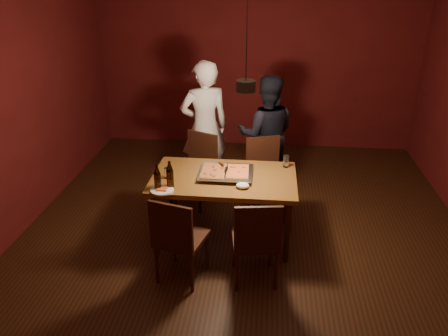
# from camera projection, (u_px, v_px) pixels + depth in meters

# --- Properties ---
(room_shell) EXTENTS (6.00, 6.00, 6.00)m
(room_shell) POSITION_uv_depth(u_px,v_px,m) (245.00, 122.00, 4.14)
(room_shell) COLOR #3D1E10
(room_shell) RESTS_ON ground
(dining_table) EXTENTS (1.50, 0.90, 0.75)m
(dining_table) POSITION_uv_depth(u_px,v_px,m) (224.00, 183.00, 4.58)
(dining_table) COLOR brown
(dining_table) RESTS_ON floor
(chair_far_left) EXTENTS (0.55, 0.55, 0.49)m
(chair_far_left) POSITION_uv_depth(u_px,v_px,m) (198.00, 162.00, 5.41)
(chair_far_left) COLOR #38190F
(chair_far_left) RESTS_ON floor
(chair_far_right) EXTENTS (0.54, 0.54, 0.49)m
(chair_far_right) POSITION_uv_depth(u_px,v_px,m) (265.00, 167.00, 5.27)
(chair_far_right) COLOR #38190F
(chair_far_right) RESTS_ON floor
(chair_near_left) EXTENTS (0.51, 0.51, 0.49)m
(chair_near_left) POSITION_uv_depth(u_px,v_px,m) (177.00, 233.00, 3.97)
(chair_near_left) COLOR #38190F
(chair_near_left) RESTS_ON floor
(chair_near_right) EXTENTS (0.48, 0.48, 0.49)m
(chair_near_right) POSITION_uv_depth(u_px,v_px,m) (256.00, 235.00, 3.94)
(chair_near_right) COLOR #38190F
(chair_near_right) RESTS_ON floor
(pizza_tray) EXTENTS (0.57, 0.48, 0.05)m
(pizza_tray) POSITION_uv_depth(u_px,v_px,m) (226.00, 174.00, 4.56)
(pizza_tray) COLOR silver
(pizza_tray) RESTS_ON dining_table
(pizza_meat) EXTENTS (0.25, 0.39, 0.02)m
(pizza_meat) POSITION_uv_depth(u_px,v_px,m) (214.00, 171.00, 4.55)
(pizza_meat) COLOR maroon
(pizza_meat) RESTS_ON pizza_tray
(pizza_cheese) EXTENTS (0.24, 0.36, 0.02)m
(pizza_cheese) POSITION_uv_depth(u_px,v_px,m) (238.00, 171.00, 4.54)
(pizza_cheese) COLOR gold
(pizza_cheese) RESTS_ON pizza_tray
(spatula) EXTENTS (0.20, 0.25, 0.04)m
(spatula) POSITION_uv_depth(u_px,v_px,m) (226.00, 169.00, 4.57)
(spatula) COLOR silver
(spatula) RESTS_ON pizza_tray
(beer_bottle_a) EXTENTS (0.07, 0.07, 0.26)m
(beer_bottle_a) POSITION_uv_depth(u_px,v_px,m) (157.00, 177.00, 4.24)
(beer_bottle_a) COLOR black
(beer_bottle_a) RESTS_ON dining_table
(beer_bottle_b) EXTENTS (0.07, 0.07, 0.28)m
(beer_bottle_b) POSITION_uv_depth(u_px,v_px,m) (170.00, 175.00, 4.28)
(beer_bottle_b) COLOR black
(beer_bottle_b) RESTS_ON dining_table
(water_glass_left) EXTENTS (0.07, 0.07, 0.11)m
(water_glass_left) POSITION_uv_depth(u_px,v_px,m) (168.00, 173.00, 4.50)
(water_glass_left) COLOR silver
(water_glass_left) RESTS_ON dining_table
(water_glass_right) EXTENTS (0.06, 0.06, 0.13)m
(water_glass_right) POSITION_uv_depth(u_px,v_px,m) (286.00, 161.00, 4.75)
(water_glass_right) COLOR silver
(water_glass_right) RESTS_ON dining_table
(plate_slice) EXTENTS (0.23, 0.23, 0.03)m
(plate_slice) POSITION_uv_depth(u_px,v_px,m) (162.00, 190.00, 4.26)
(plate_slice) COLOR white
(plate_slice) RESTS_ON dining_table
(napkin) EXTENTS (0.13, 0.10, 0.05)m
(napkin) POSITION_uv_depth(u_px,v_px,m) (243.00, 186.00, 4.30)
(napkin) COLOR white
(napkin) RESTS_ON dining_table
(diner_white) EXTENTS (0.74, 0.62, 1.72)m
(diner_white) POSITION_uv_depth(u_px,v_px,m) (205.00, 127.00, 5.62)
(diner_white) COLOR white
(diner_white) RESTS_ON floor
(diner_dark) EXTENTS (0.78, 0.62, 1.55)m
(diner_dark) POSITION_uv_depth(u_px,v_px,m) (266.00, 134.00, 5.63)
(diner_dark) COLOR black
(diner_dark) RESTS_ON floor
(pendant_lamp) EXTENTS (0.18, 0.18, 1.10)m
(pendant_lamp) POSITION_uv_depth(u_px,v_px,m) (246.00, 85.00, 3.99)
(pendant_lamp) COLOR black
(pendant_lamp) RESTS_ON ceiling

